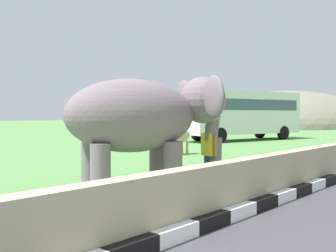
{
  "coord_description": "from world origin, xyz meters",
  "views": [
    {
      "loc": [
        -3.51,
        -0.24,
        1.87
      ],
      "look_at": [
        3.63,
        5.91,
        1.6
      ],
      "focal_mm": 43.37,
      "sensor_mm": 36.0,
      "label": 1
    }
  ],
  "objects_px": {
    "person_handler": "(209,151)",
    "cow_near": "(177,136)",
    "bus_white": "(242,111)",
    "elephant": "(146,117)"
  },
  "relations": [
    {
      "from": "elephant",
      "to": "bus_white",
      "type": "relative_size",
      "value": 0.4
    },
    {
      "from": "elephant",
      "to": "person_handler",
      "type": "xyz_separation_m",
      "value": [
        1.65,
        -0.65,
        -0.88
      ]
    },
    {
      "from": "elephant",
      "to": "cow_near",
      "type": "bearing_deg",
      "value": 35.09
    },
    {
      "from": "bus_white",
      "to": "elephant",
      "type": "bearing_deg",
      "value": -155.75
    },
    {
      "from": "person_handler",
      "to": "bus_white",
      "type": "xyz_separation_m",
      "value": [
        17.12,
        9.1,
        1.16
      ]
    },
    {
      "from": "person_handler",
      "to": "elephant",
      "type": "bearing_deg",
      "value": 158.56
    },
    {
      "from": "person_handler",
      "to": "bus_white",
      "type": "height_order",
      "value": "bus_white"
    },
    {
      "from": "person_handler",
      "to": "cow_near",
      "type": "distance_m",
      "value": 8.42
    },
    {
      "from": "elephant",
      "to": "cow_near",
      "type": "relative_size",
      "value": 2.09
    },
    {
      "from": "person_handler",
      "to": "bus_white",
      "type": "relative_size",
      "value": 0.16
    }
  ]
}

